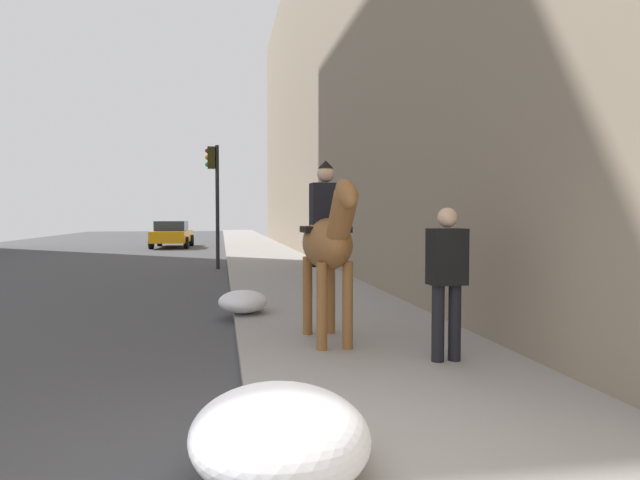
# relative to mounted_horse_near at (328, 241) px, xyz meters

# --- Properties ---
(sidewalk_slab) EXTENTS (120.00, 3.22, 0.12)m
(sidewalk_slab) POSITION_rel_mounted_horse_near_xyz_m (-3.45, -0.48, -1.35)
(sidewalk_slab) COLOR gray
(sidewalk_slab) RESTS_ON ground
(mounted_horse_near) EXTENTS (2.15, 0.62, 2.32)m
(mounted_horse_near) POSITION_rel_mounted_horse_near_xyz_m (0.00, 0.00, 0.00)
(mounted_horse_near) COLOR brown
(mounted_horse_near) RESTS_ON sidewalk_slab
(pedestrian_greeting) EXTENTS (0.28, 0.41, 1.70)m
(pedestrian_greeting) POSITION_rel_mounted_horse_near_xyz_m (-1.12, -1.12, -0.32)
(pedestrian_greeting) COLOR black
(pedestrian_greeting) RESTS_ON sidewalk_slab
(car_near_lane) EXTENTS (4.62, 2.14, 1.44)m
(car_near_lane) POSITION_rel_mounted_horse_near_xyz_m (24.13, 3.95, -0.67)
(car_near_lane) COLOR orange
(car_near_lane) RESTS_ON ground
(traffic_light_near_curb) EXTENTS (0.20, 0.44, 3.99)m
(traffic_light_near_curb) POSITION_rel_mounted_horse_near_xyz_m (11.32, 1.52, 1.25)
(traffic_light_near_curb) COLOR black
(traffic_light_near_curb) RESTS_ON ground
(snow_pile_near) EXTENTS (1.46, 1.12, 0.50)m
(snow_pile_near) POSITION_rel_mounted_horse_near_xyz_m (-3.46, 0.98, -1.04)
(snow_pile_near) COLOR white
(snow_pile_near) RESTS_ON sidewalk_slab
(snow_pile_far) EXTENTS (1.05, 0.81, 0.36)m
(snow_pile_far) POSITION_rel_mounted_horse_near_xyz_m (2.39, 0.98, -1.11)
(snow_pile_far) COLOR white
(snow_pile_far) RESTS_ON sidewalk_slab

